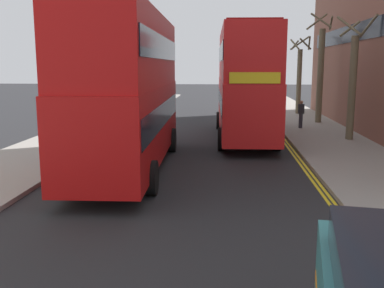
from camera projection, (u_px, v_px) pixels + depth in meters
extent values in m
cube|color=gray|center=(368.00, 169.00, 16.08)|extent=(4.00, 80.00, 0.14)
cube|color=gray|center=(21.00, 163.00, 17.07)|extent=(4.00, 80.00, 0.14)
cube|color=yellow|center=(320.00, 184.00, 14.29)|extent=(0.10, 56.00, 0.01)
cube|color=yellow|center=(315.00, 184.00, 14.30)|extent=(0.10, 56.00, 0.01)
cube|color=#B20F0F|center=(130.00, 122.00, 16.17)|extent=(2.85, 10.88, 2.60)
cube|color=#B20F0F|center=(128.00, 51.00, 15.72)|extent=(2.79, 10.66, 2.50)
cube|color=black|center=(129.00, 114.00, 16.12)|extent=(2.87, 10.44, 0.84)
cube|color=black|center=(128.00, 48.00, 15.70)|extent=(2.85, 10.23, 0.80)
cube|color=yellow|center=(149.00, 76.00, 21.19)|extent=(2.00, 0.12, 0.44)
cube|color=maroon|center=(127.00, 13.00, 15.49)|extent=(2.56, 9.79, 0.10)
cylinder|color=black|center=(116.00, 140.00, 19.73)|extent=(0.33, 1.05, 1.04)
cylinder|color=black|center=(172.00, 140.00, 19.62)|extent=(0.33, 1.05, 1.04)
cylinder|color=black|center=(68.00, 177.00, 13.15)|extent=(0.33, 1.05, 1.04)
cylinder|color=black|center=(152.00, 178.00, 13.03)|extent=(0.33, 1.05, 1.04)
cube|color=red|center=(244.00, 105.00, 22.96)|extent=(2.84, 10.87, 2.60)
cube|color=red|center=(245.00, 55.00, 22.51)|extent=(2.79, 10.66, 2.50)
cube|color=black|center=(244.00, 99.00, 22.91)|extent=(2.86, 10.44, 0.84)
cube|color=black|center=(245.00, 53.00, 22.49)|extent=(2.84, 10.23, 0.80)
cube|color=yellow|center=(255.00, 78.00, 17.40)|extent=(2.00, 0.12, 0.44)
cube|color=maroon|center=(246.00, 29.00, 22.28)|extent=(2.56, 9.79, 0.10)
cylinder|color=black|center=(277.00, 139.00, 19.82)|extent=(0.33, 1.05, 1.04)
cylinder|color=black|center=(221.00, 139.00, 19.94)|extent=(0.33, 1.05, 1.04)
cylinder|color=black|center=(261.00, 121.00, 26.41)|extent=(0.33, 1.05, 1.04)
cylinder|color=black|center=(219.00, 121.00, 26.52)|extent=(0.33, 1.05, 1.04)
cylinder|color=#2D2D38|center=(301.00, 121.00, 26.03)|extent=(0.22, 0.22, 0.85)
cube|color=#26262B|center=(301.00, 109.00, 25.90)|extent=(0.34, 0.22, 0.56)
sphere|color=#9E7051|center=(301.00, 102.00, 25.84)|extent=(0.20, 0.20, 0.20)
cylinder|color=#6B6047|center=(299.00, 82.00, 33.61)|extent=(0.36, 0.36, 4.81)
cylinder|color=#6B6047|center=(309.00, 43.00, 32.98)|extent=(0.29, 1.32, 0.97)
cylinder|color=#6B6047|center=(300.00, 43.00, 33.78)|extent=(1.45, 0.22, 1.06)
cylinder|color=#6B6047|center=(295.00, 45.00, 33.44)|extent=(0.71, 0.85, 0.74)
cylinder|color=#6B6047|center=(295.00, 44.00, 32.93)|extent=(0.60, 1.01, 0.80)
cylinder|color=#6B6047|center=(305.00, 44.00, 32.65)|extent=(1.02, 0.70, 0.84)
cylinder|color=#6B6047|center=(352.00, 88.00, 21.76)|extent=(0.36, 0.36, 5.04)
cylinder|color=#6B6047|center=(369.00, 26.00, 21.38)|extent=(0.51, 1.36, 1.02)
cylinder|color=#6B6047|center=(350.00, 29.00, 21.75)|extent=(1.07, 0.43, 0.80)
cylinder|color=#6B6047|center=(349.00, 25.00, 20.85)|extent=(0.99, 1.04, 0.97)
cylinder|color=#6B6047|center=(320.00, 76.00, 28.26)|extent=(0.39, 0.39, 5.89)
cylinder|color=#6B6047|center=(331.00, 23.00, 27.60)|extent=(0.22, 1.04, 0.77)
cylinder|color=#6B6047|center=(317.00, 22.00, 28.33)|extent=(1.42, 0.61, 1.07)
cylinder|color=#6B6047|center=(321.00, 20.00, 27.10)|extent=(1.28, 0.58, 0.97)
cube|color=black|center=(365.00, 30.00, 23.05)|extent=(0.04, 24.64, 1.00)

